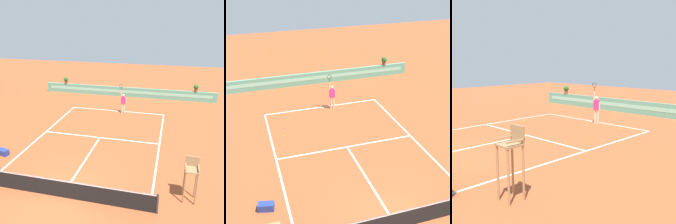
{
  "view_description": "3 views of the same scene",
  "coord_description": "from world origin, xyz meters",
  "views": [
    {
      "loc": [
        4.59,
        -8.79,
        7.88
      ],
      "look_at": [
        0.25,
        8.94,
        1.0
      ],
      "focal_mm": 40.51,
      "sensor_mm": 36.0,
      "label": 1
    },
    {
      "loc": [
        -5.31,
        -8.47,
        10.42
      ],
      "look_at": [
        0.25,
        8.94,
        1.0
      ],
      "focal_mm": 51.96,
      "sensor_mm": 36.0,
      "label": 2
    },
    {
      "loc": [
        12.58,
        -3.63,
        3.9
      ],
      "look_at": [
        0.25,
        8.94,
        1.0
      ],
      "focal_mm": 49.42,
      "sensor_mm": 36.0,
      "label": 3
    }
  ],
  "objects": [
    {
      "name": "tennis_player",
      "position": [
        0.63,
        11.47,
        1.05
      ],
      "size": [
        0.62,
        0.23,
        2.58
      ],
      "color": "beige",
      "rests_on": "ground"
    },
    {
      "name": "potted_plant_far_left",
      "position": [
        -6.78,
        16.39,
        1.41
      ],
      "size": [
        0.48,
        0.48,
        0.72
      ],
      "color": "brown",
      "rests_on": "back_wall_barrier"
    },
    {
      "name": "back_wall_barrier",
      "position": [
        0.0,
        16.39,
        0.5
      ],
      "size": [
        18.0,
        0.21,
        1.0
      ],
      "color": "#599E84",
      "rests_on": "ground"
    },
    {
      "name": "umpire_chair",
      "position": [
        5.75,
        1.26,
        1.34
      ],
      "size": [
        0.6,
        0.6,
        2.14
      ],
      "color": "#99754C",
      "rests_on": "ground"
    },
    {
      "name": "court_lines",
      "position": [
        0.0,
        6.72,
        0.0
      ],
      "size": [
        8.32,
        11.94,
        0.01
      ],
      "color": "white",
      "rests_on": "ground"
    },
    {
      "name": "tennis_ball_mid_court",
      "position": [
        2.62,
        11.26,
        0.03
      ],
      "size": [
        0.07,
        0.07,
        0.07
      ],
      "primitive_type": "sphere",
      "color": "#CCE033",
      "rests_on": "ground"
    },
    {
      "name": "ground_plane",
      "position": [
        0.0,
        6.0,
        0.0
      ],
      "size": [
        60.0,
        60.0,
        0.0
      ],
      "primitive_type": "plane",
      "color": "#A84C28"
    },
    {
      "name": "tennis_ball_near_baseline",
      "position": [
        -3.29,
        8.72,
        0.03
      ],
      "size": [
        0.07,
        0.07,
        0.07
      ],
      "primitive_type": "sphere",
      "color": "#CCE033",
      "rests_on": "ground"
    }
  ]
}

